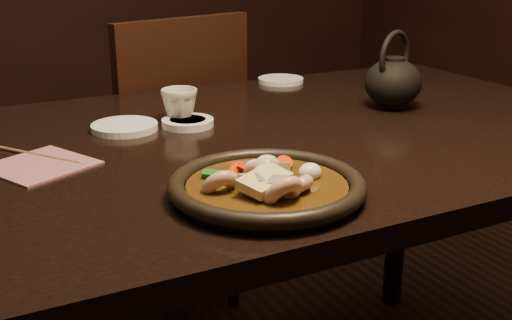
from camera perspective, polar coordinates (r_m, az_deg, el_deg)
name	(u,v)px	position (r m, az deg, el deg)	size (l,w,h in m)	color
table	(240,175)	(1.23, -1.47, -1.30)	(1.60, 0.90, 0.75)	black
chair	(163,160)	(1.88, -8.30, 0.00)	(0.52, 0.52, 0.91)	black
plate	(267,187)	(0.92, 0.98, -2.41)	(0.29, 0.29, 0.03)	black
stirfry	(267,183)	(0.91, 0.94, -2.05)	(0.18, 0.17, 0.06)	#3D270B
soy_dish	(188,123)	(1.28, -6.09, 3.33)	(0.10, 0.10, 0.01)	white
saucer_left	(125,127)	(1.27, -11.61, 2.90)	(0.13, 0.13, 0.01)	white
saucer_right	(281,80)	(1.68, 2.22, 7.11)	(0.12, 0.12, 0.01)	white
tea_cup	(180,104)	(1.31, -6.82, 4.94)	(0.07, 0.07, 0.07)	beige
chopsticks	(37,155)	(1.16, -18.92, 0.44)	(0.13, 0.18, 0.01)	tan
napkin	(40,165)	(1.10, -18.64, -0.45)	(0.15, 0.15, 0.00)	#945B5D
teapot	(393,80)	(1.44, 12.11, 6.97)	(0.15, 0.12, 0.17)	black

